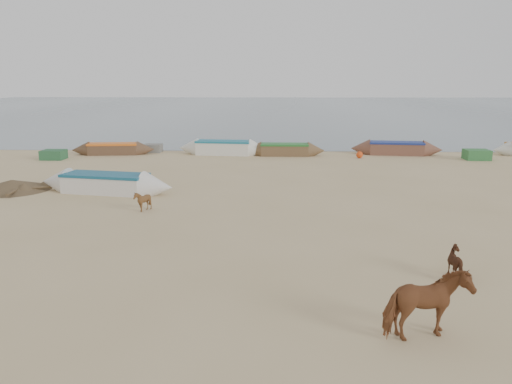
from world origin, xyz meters
TOP-DOWN VIEW (x-y plane):
  - ground at (0.00, 0.00)m, footprint 140.00×140.00m
  - sea at (0.00, 82.00)m, footprint 160.00×160.00m
  - cow_adult at (3.60, -4.63)m, footprint 1.83×1.26m
  - calf_front at (-4.43, 4.91)m, footprint 0.93×0.88m
  - calf_right at (5.39, -1.43)m, footprint 0.95×1.00m
  - near_canoe at (-6.95, 8.14)m, footprint 6.59×2.55m
  - debris_pile at (-11.48, 8.55)m, footprint 4.38×4.38m
  - waterline_canoes at (1.89, 20.35)m, footprint 59.68×4.55m
  - beach_clutter at (3.29, 19.38)m, footprint 44.05×4.68m

SIDE VIEW (x-z plane):
  - ground at x=0.00m, z-range 0.00..0.00m
  - sea at x=0.00m, z-range 0.01..0.01m
  - debris_pile at x=-11.48m, z-range 0.00..0.47m
  - beach_clutter at x=3.29m, z-range -0.02..0.62m
  - calf_right at x=5.39m, z-range 0.00..0.79m
  - calf_front at x=-4.43m, z-range 0.00..0.82m
  - waterline_canoes at x=1.89m, z-range -0.05..0.91m
  - near_canoe at x=-6.95m, z-range 0.00..0.87m
  - cow_adult at x=3.60m, z-range 0.00..1.42m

